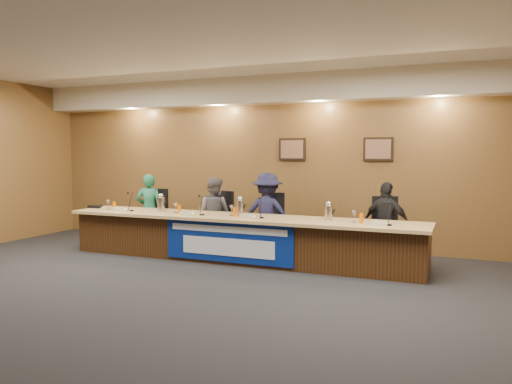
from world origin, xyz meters
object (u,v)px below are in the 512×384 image
office_chair_a (152,220)px  office_chair_d (387,234)px  carafe_left (161,204)px  speakerphone (96,207)px  dais_body (239,240)px  carafe_right (329,213)px  panelist_d (386,224)px  office_chair_c (269,227)px  panelist_b (214,214)px  panelist_c (267,214)px  panelist_a (149,209)px  carafe_mid (240,208)px  banner (228,242)px  office_chair_b (216,224)px

office_chair_a → office_chair_d: same height
carafe_left → speakerphone: 1.46m
dais_body → carafe_right: bearing=1.6°
panelist_d → speakerphone: (-5.25, -0.61, 0.11)m
panelist_d → office_chair_c: (-2.03, 0.10, -0.18)m
panelist_b → office_chair_a: size_ratio=2.79×
speakerphone → panelist_b: bearing=15.6°
office_chair_c → office_chair_a: bearing=176.5°
panelist_b → panelist_c: bearing=-176.4°
panelist_a → carafe_mid: size_ratio=5.28×
office_chair_a → office_chair_d: 4.49m
office_chair_d → carafe_left: carafe_left is taller
banner → carafe_right: carafe_right is taller
office_chair_d → panelist_a: bearing=161.8°
panelist_a → carafe_left: (0.69, -0.63, 0.19)m
panelist_c → panelist_d: (2.03, 0.00, -0.06)m
office_chair_b → carafe_left: carafe_left is taller
panelist_b → speakerphone: size_ratio=4.18×
panelist_d → panelist_a: bearing=13.8°
panelist_c → office_chair_a: panelist_c is taller
office_chair_d → carafe_mid: bearing=178.2°
panelist_a → panelist_d: size_ratio=1.04×
panelist_c → office_chair_c: bearing=-96.5°
office_chair_c → office_chair_d: same height
panelist_a → carafe_right: bearing=146.2°
panelist_c → office_chair_d: 2.05m
panelist_a → dais_body: bearing=139.3°
office_chair_a → carafe_right: size_ratio=2.11×
panelist_d → office_chair_d: panelist_d is taller
speakerphone → carafe_mid: bearing=-0.3°
panelist_c → carafe_mid: panelist_c is taller
office_chair_d → carafe_right: bearing=-159.0°
panelist_d → office_chair_d: bearing=-76.2°
panelist_a → office_chair_a: panelist_a is taller
office_chair_a → carafe_mid: 2.37m
panelist_a → office_chair_d: size_ratio=2.88×
panelist_b → office_chair_d: size_ratio=2.79×
panelist_d → carafe_left: (-3.80, -0.63, 0.21)m
panelist_b → carafe_mid: 1.05m
panelist_a → carafe_left: 0.96m
panelist_b → office_chair_c: size_ratio=2.79×
panelist_a → carafe_right: panelist_a is taller
office_chair_a → panelist_a: bearing=-87.9°
office_chair_b → office_chair_c: size_ratio=1.00×
panelist_b → panelist_c: panelist_c is taller
office_chair_d → panelist_b: bearing=162.4°
dais_body → speakerphone: bearing=179.8°
dais_body → office_chair_d: 2.41m
banner → panelist_c: size_ratio=1.53×
panelist_c → banner: bearing=69.0°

